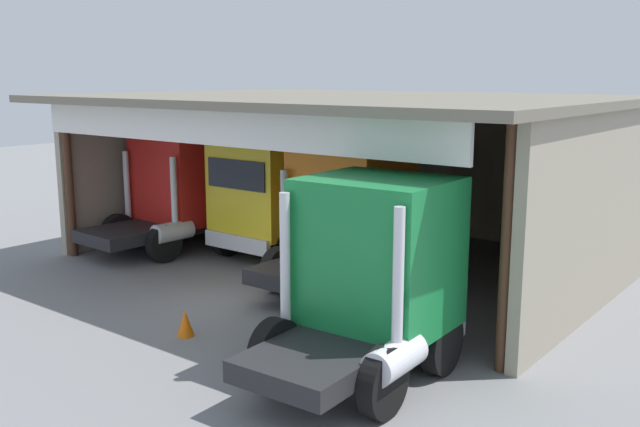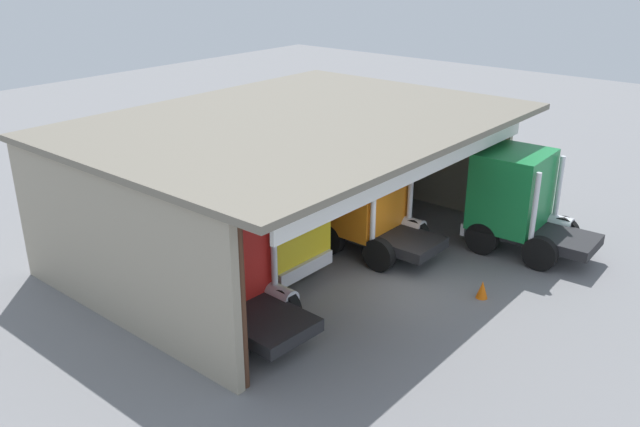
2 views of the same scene
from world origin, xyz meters
The scene contains 9 objects.
ground_plane centered at (0.00, 0.00, 0.00)m, with size 80.00×80.00×0.00m, color slate.
workshop_shed centered at (0.00, 5.56, 3.39)m, with size 14.63×11.08×4.75m.
truck_red_right_bay centered at (-5.09, 2.97, 1.90)m, with size 2.79×4.99×3.57m.
truck_yellow_center_right_bay centered at (-2.07, 3.74, 1.82)m, with size 2.68×4.83×3.62m.
truck_orange_yard_outside centered at (1.51, 2.65, 1.98)m, with size 2.63×4.36×3.74m.
truck_green_center_left_bay centered at (4.92, -1.35, 1.86)m, with size 2.77×4.37×3.52m.
oil_drum centered at (3.49, 9.15, 0.46)m, with size 0.58×0.58×0.92m, color #197233.
tool_cart centered at (3.68, 8.23, 0.50)m, with size 0.90×0.60×1.00m, color black.
traffic_cone centered at (0.92, -2.23, 0.28)m, with size 0.36×0.36×0.56m, color orange.
Camera 2 is at (-15.82, -9.81, 9.90)m, focal length 37.07 mm.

